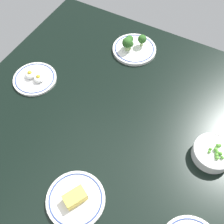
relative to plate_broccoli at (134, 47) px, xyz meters
The scene contains 5 objects.
dining_table 38.60cm from the plate_broccoli, 76.99° to the right, with size 119.07×114.93×4.00cm, color black.
plate_broccoli is the anchor object (origin of this frame).
plate_cheese 75.13cm from the plate_broccoli, 78.88° to the right, with size 20.05×20.05×4.94cm.
bowl_peas 61.21cm from the plate_broccoli, 35.78° to the right, with size 14.85×14.85×5.82cm.
plate_eggs 47.88cm from the plate_broccoli, 129.25° to the right, with size 19.11×19.11×4.55cm.
Camera 1 is at (29.91, -54.88, 100.06)cm, focal length 45.08 mm.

